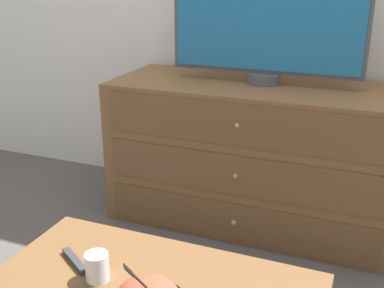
% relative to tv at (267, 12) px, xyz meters
% --- Properties ---
extents(ground_plane, '(12.00, 12.00, 0.00)m').
position_rel_tv_xyz_m(ground_plane, '(-0.01, 0.28, -1.08)').
color(ground_plane, '#56514C').
extents(dresser, '(1.43, 0.59, 0.74)m').
position_rel_tv_xyz_m(dresser, '(-0.03, -0.04, -0.71)').
color(dresser, brown).
rests_on(dresser, ground_plane).
extents(tv, '(0.95, 0.16, 0.67)m').
position_rel_tv_xyz_m(tv, '(0.00, 0.00, 0.00)').
color(tv, '#515156').
rests_on(tv, dresser).
extents(drink_cup, '(0.07, 0.07, 0.09)m').
position_rel_tv_xyz_m(drink_cup, '(-0.17, -1.29, -0.65)').
color(drink_cup, beige).
rests_on(drink_cup, coffee_table).
extents(remote_control, '(0.14, 0.10, 0.02)m').
position_rel_tv_xyz_m(remote_control, '(-0.29, -1.24, -0.68)').
color(remote_control, '#38383D').
rests_on(remote_control, coffee_table).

